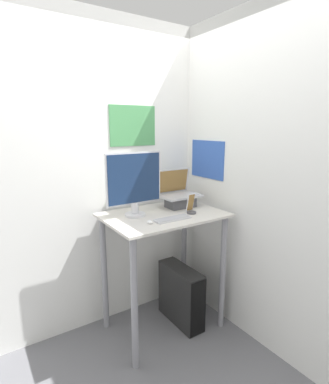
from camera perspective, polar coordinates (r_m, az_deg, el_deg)
The scene contains 10 objects.
ground_plane at distance 2.69m, azimuth 4.15°, elevation -27.51°, with size 12.00×12.00×0.00m, color slate.
wall_back at distance 2.72m, azimuth -4.98°, elevation 3.41°, with size 6.00×0.06×2.60m.
wall_side_right at distance 2.49m, azimuth 14.96°, elevation 2.18°, with size 0.06×6.00×2.60m.
desk at distance 2.51m, azimuth -0.19°, elevation -9.43°, with size 0.95×0.66×1.03m.
laptop at distance 2.63m, azimuth 2.79°, elevation -0.97°, with size 0.35×0.26×0.32m.
monitor at distance 2.33m, azimuth -5.76°, elevation 1.45°, with size 0.47×0.16×0.50m.
keyboard at distance 2.28m, azimuth 1.60°, elevation -5.09°, with size 0.29×0.10×0.02m.
mouse at distance 2.19m, azimuth -2.81°, elevation -5.73°, with size 0.03×0.05×0.02m.
cell_phone at distance 2.44m, azimuth 5.07°, elevation -2.94°, with size 0.07×0.07×0.16m.
computer_tower at distance 2.82m, azimuth 3.16°, elevation -19.00°, with size 0.16×0.49×0.51m.
Camera 1 is at (-1.27, -1.62, 1.72)m, focal length 28.00 mm.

